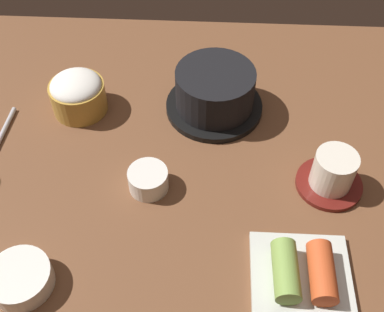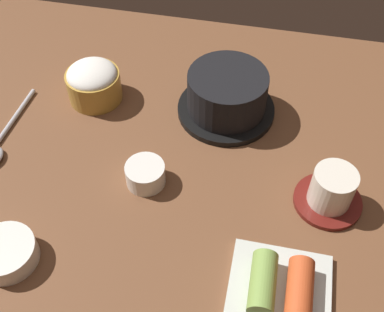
{
  "view_description": "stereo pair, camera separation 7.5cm",
  "coord_description": "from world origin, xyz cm",
  "px_view_note": "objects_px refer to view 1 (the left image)",
  "views": [
    {
      "loc": [
        4.48,
        -50.16,
        62.7
      ],
      "look_at": [
        2.0,
        -2.0,
        5.0
      ],
      "focal_mm": 45.23,
      "sensor_mm": 36.0,
      "label": 1
    },
    {
      "loc": [
        11.92,
        -49.19,
        62.7
      ],
      "look_at": [
        2.0,
        -2.0,
        5.0
      ],
      "focal_mm": 45.23,
      "sensor_mm": 36.0,
      "label": 2
    }
  ],
  "objects_px": {
    "rice_bowl": "(78,93)",
    "tea_cup_with_saucer": "(333,173)",
    "kimchi_plate": "(302,275)",
    "side_bowl_near": "(20,278)",
    "banchan_cup_center": "(148,179)",
    "stone_pot": "(215,92)"
  },
  "relations": [
    {
      "from": "side_bowl_near",
      "to": "banchan_cup_center",
      "type": "bearing_deg",
      "value": 48.39
    },
    {
      "from": "rice_bowl",
      "to": "tea_cup_with_saucer",
      "type": "bearing_deg",
      "value": -19.58
    },
    {
      "from": "side_bowl_near",
      "to": "kimchi_plate",
      "type": "bearing_deg",
      "value": 3.62
    },
    {
      "from": "tea_cup_with_saucer",
      "to": "side_bowl_near",
      "type": "height_order",
      "value": "tea_cup_with_saucer"
    },
    {
      "from": "banchan_cup_center",
      "to": "kimchi_plate",
      "type": "distance_m",
      "value": 0.26
    },
    {
      "from": "tea_cup_with_saucer",
      "to": "side_bowl_near",
      "type": "bearing_deg",
      "value": -156.5
    },
    {
      "from": "rice_bowl",
      "to": "tea_cup_with_saucer",
      "type": "distance_m",
      "value": 0.44
    },
    {
      "from": "banchan_cup_center",
      "to": "side_bowl_near",
      "type": "relative_size",
      "value": 0.73
    },
    {
      "from": "tea_cup_with_saucer",
      "to": "banchan_cup_center",
      "type": "xyz_separation_m",
      "value": [
        -0.28,
        -0.02,
        -0.01
      ]
    },
    {
      "from": "tea_cup_with_saucer",
      "to": "kimchi_plate",
      "type": "bearing_deg",
      "value": -109.65
    },
    {
      "from": "tea_cup_with_saucer",
      "to": "side_bowl_near",
      "type": "relative_size",
      "value": 1.22
    },
    {
      "from": "stone_pot",
      "to": "tea_cup_with_saucer",
      "type": "xyz_separation_m",
      "value": [
        0.18,
        -0.16,
        -0.01
      ]
    },
    {
      "from": "kimchi_plate",
      "to": "side_bowl_near",
      "type": "distance_m",
      "value": 0.37
    },
    {
      "from": "stone_pot",
      "to": "kimchi_plate",
      "type": "xyz_separation_m",
      "value": [
        0.12,
        -0.32,
        -0.02
      ]
    },
    {
      "from": "banchan_cup_center",
      "to": "stone_pot",
      "type": "bearing_deg",
      "value": 61.44
    },
    {
      "from": "banchan_cup_center",
      "to": "tea_cup_with_saucer",
      "type": "bearing_deg",
      "value": 3.57
    },
    {
      "from": "banchan_cup_center",
      "to": "side_bowl_near",
      "type": "distance_m",
      "value": 0.23
    },
    {
      "from": "kimchi_plate",
      "to": "side_bowl_near",
      "type": "relative_size",
      "value": 1.6
    },
    {
      "from": "stone_pot",
      "to": "banchan_cup_center",
      "type": "relative_size",
      "value": 2.77
    },
    {
      "from": "rice_bowl",
      "to": "banchan_cup_center",
      "type": "xyz_separation_m",
      "value": [
        0.14,
        -0.17,
        -0.02
      ]
    },
    {
      "from": "banchan_cup_center",
      "to": "rice_bowl",
      "type": "bearing_deg",
      "value": 130.02
    },
    {
      "from": "kimchi_plate",
      "to": "tea_cup_with_saucer",
      "type": "bearing_deg",
      "value": 70.35
    }
  ]
}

